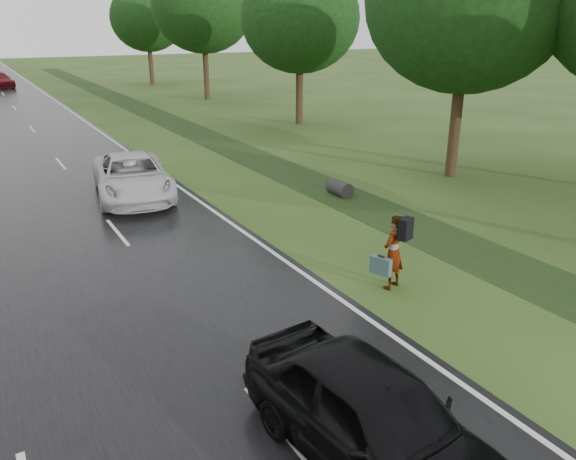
# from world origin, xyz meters

# --- Properties ---
(edge_stripe_east) EXTENTS (0.12, 180.00, 0.01)m
(edge_stripe_east) POSITION_xyz_m (6.75, 45.00, 0.04)
(edge_stripe_east) COLOR silver
(edge_stripe_east) RESTS_ON road
(drainage_ditch) EXTENTS (2.20, 120.00, 0.56)m
(drainage_ditch) POSITION_xyz_m (11.50, 18.71, 0.04)
(drainage_ditch) COLOR black
(drainage_ditch) RESTS_ON ground
(tree_east_c) EXTENTS (7.00, 7.00, 9.29)m
(tree_east_c) POSITION_xyz_m (18.20, 24.00, 6.14)
(tree_east_c) COLOR #352315
(tree_east_c) RESTS_ON ground
(tree_east_d) EXTENTS (8.00, 8.00, 10.76)m
(tree_east_d) POSITION_xyz_m (17.80, 38.00, 7.15)
(tree_east_d) COLOR #352315
(tree_east_d) RESTS_ON ground
(tree_east_f) EXTENTS (7.20, 7.20, 9.62)m
(tree_east_f) POSITION_xyz_m (17.50, 52.00, 6.37)
(tree_east_f) COLOR #352315
(tree_east_f) RESTS_ON ground
(pedestrian) EXTENTS (0.94, 0.72, 1.79)m
(pedestrian) POSITION_xyz_m (8.18, 3.11, 0.92)
(pedestrian) COLOR #A5998C
(pedestrian) RESTS_ON ground
(white_pickup) EXTENTS (3.26, 5.66, 1.48)m
(white_pickup) POSITION_xyz_m (4.94, 13.36, 0.78)
(white_pickup) COLOR silver
(white_pickup) RESTS_ON road
(dark_sedan) EXTENTS (2.24, 4.67, 1.54)m
(dark_sedan) POSITION_xyz_m (4.27, -1.17, 0.81)
(dark_sedan) COLOR black
(dark_sedan) RESTS_ON road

